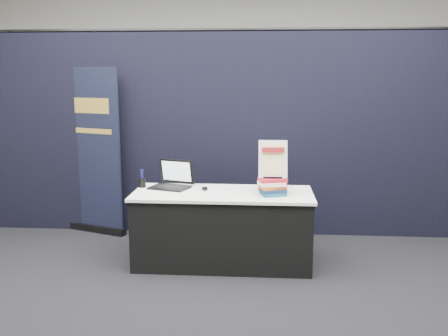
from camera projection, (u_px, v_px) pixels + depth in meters
floor at (218, 285)px, 4.60m from camera, size 8.00×8.00×0.00m
wall_back at (239, 85)px, 8.21m from camera, size 8.00×0.02×3.50m
drape_partition at (229, 135)px, 5.95m from camera, size 6.00×0.08×2.40m
display_table at (223, 228)px, 5.07m from camera, size 1.80×0.75×0.75m
laptop at (170, 181)px, 5.20m from camera, size 0.45×0.41×0.29m
mouse at (205, 188)px, 5.10m from camera, size 0.09×0.11×0.03m
brochure_left at (160, 192)px, 5.00m from camera, size 0.36×0.29×0.00m
brochure_mid at (168, 193)px, 4.97m from camera, size 0.31×0.25×0.00m
brochure_right at (179, 194)px, 4.91m from camera, size 0.41×0.37×0.00m
pen_cup at (142, 183)px, 5.21m from camera, size 0.09×0.09×0.10m
book_stack_tall at (273, 187)px, 4.88m from camera, size 0.29×0.25×0.16m
book_stack_short at (271, 182)px, 5.10m from camera, size 0.22×0.18×0.15m
info_sign at (273, 160)px, 4.86m from camera, size 0.28×0.14×0.38m
pullup_banner at (93, 161)px, 6.03m from camera, size 0.83×0.39×2.00m
stacking_chair at (262, 188)px, 5.89m from camera, size 0.63×0.65×1.07m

